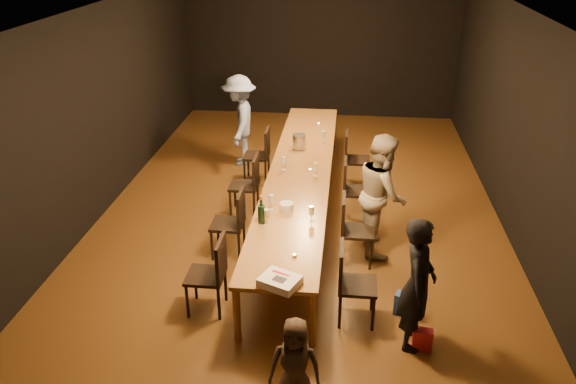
# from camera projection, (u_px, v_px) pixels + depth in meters

# --- Properties ---
(ground) EXTENTS (10.00, 10.00, 0.00)m
(ground) POSITION_uv_depth(u_px,v_px,m) (300.00, 215.00, 8.56)
(ground) COLOR #3F220F
(ground) RESTS_ON ground
(room_shell) EXTENTS (6.04, 10.04, 3.02)m
(room_shell) POSITION_uv_depth(u_px,v_px,m) (301.00, 81.00, 7.66)
(room_shell) COLOR black
(room_shell) RESTS_ON ground
(table) EXTENTS (0.90, 6.00, 0.75)m
(table) POSITION_uv_depth(u_px,v_px,m) (300.00, 173.00, 8.26)
(table) COLOR brown
(table) RESTS_ON ground
(chair_right_0) EXTENTS (0.42, 0.42, 0.93)m
(chair_right_0) POSITION_uv_depth(u_px,v_px,m) (358.00, 284.00, 6.13)
(chair_right_0) COLOR black
(chair_right_0) RESTS_ON ground
(chair_right_1) EXTENTS (0.42, 0.42, 0.93)m
(chair_right_1) POSITION_uv_depth(u_px,v_px,m) (357.00, 230.00, 7.20)
(chair_right_1) COLOR black
(chair_right_1) RESTS_ON ground
(chair_right_2) EXTENTS (0.42, 0.42, 0.93)m
(chair_right_2) POSITION_uv_depth(u_px,v_px,m) (357.00, 190.00, 8.28)
(chair_right_2) COLOR black
(chair_right_2) RESTS_ON ground
(chair_right_3) EXTENTS (0.42, 0.42, 0.93)m
(chair_right_3) POSITION_uv_depth(u_px,v_px,m) (357.00, 159.00, 9.35)
(chair_right_3) COLOR black
(chair_right_3) RESTS_ON ground
(chair_left_0) EXTENTS (0.42, 0.42, 0.93)m
(chair_left_0) POSITION_uv_depth(u_px,v_px,m) (205.00, 275.00, 6.30)
(chair_left_0) COLOR black
(chair_left_0) RESTS_ON ground
(chair_left_1) EXTENTS (0.42, 0.42, 0.93)m
(chair_left_1) POSITION_uv_depth(u_px,v_px,m) (227.00, 223.00, 7.37)
(chair_left_1) COLOR black
(chair_left_1) RESTS_ON ground
(chair_left_2) EXTENTS (0.42, 0.42, 0.93)m
(chair_left_2) POSITION_uv_depth(u_px,v_px,m) (244.00, 185.00, 8.44)
(chair_left_2) COLOR black
(chair_left_2) RESTS_ON ground
(chair_left_3) EXTENTS (0.42, 0.42, 0.93)m
(chair_left_3) POSITION_uv_depth(u_px,v_px,m) (256.00, 155.00, 9.52)
(chair_left_3) COLOR black
(chair_left_3) RESTS_ON ground
(woman_birthday) EXTENTS (0.44, 0.59, 1.48)m
(woman_birthday) POSITION_uv_depth(u_px,v_px,m) (418.00, 284.00, 5.66)
(woman_birthday) COLOR black
(woman_birthday) RESTS_ON ground
(woman_tan) EXTENTS (0.70, 0.86, 1.64)m
(woman_tan) POSITION_uv_depth(u_px,v_px,m) (382.00, 194.00, 7.37)
(woman_tan) COLOR tan
(woman_tan) RESTS_ON ground
(man_blue) EXTENTS (0.73, 1.12, 1.64)m
(man_blue) POSITION_uv_depth(u_px,v_px,m) (240.00, 121.00, 10.07)
(man_blue) COLOR #7B8EBF
(man_blue) RESTS_ON ground
(child) EXTENTS (0.48, 0.31, 0.97)m
(child) POSITION_uv_depth(u_px,v_px,m) (295.00, 365.00, 4.99)
(child) COLOR #423125
(child) RESTS_ON ground
(gift_bag_red) EXTENTS (0.21, 0.13, 0.24)m
(gift_bag_red) POSITION_uv_depth(u_px,v_px,m) (422.00, 340.00, 5.83)
(gift_bag_red) COLOR red
(gift_bag_red) RESTS_ON ground
(gift_bag_blue) EXTENTS (0.25, 0.21, 0.27)m
(gift_bag_blue) POSITION_uv_depth(u_px,v_px,m) (405.00, 305.00, 6.34)
(gift_bag_blue) COLOR #224396
(gift_bag_blue) RESTS_ON ground
(birthday_cake) EXTENTS (0.47, 0.43, 0.09)m
(birthday_cake) POSITION_uv_depth(u_px,v_px,m) (280.00, 281.00, 5.62)
(birthday_cake) COLOR white
(birthday_cake) RESTS_ON table
(plate_stack) EXTENTS (0.19, 0.19, 0.10)m
(plate_stack) POSITION_uv_depth(u_px,v_px,m) (286.00, 207.00, 7.07)
(plate_stack) COLOR white
(plate_stack) RESTS_ON table
(champagne_bottle) EXTENTS (0.10, 0.10, 0.36)m
(champagne_bottle) POSITION_uv_depth(u_px,v_px,m) (261.00, 210.00, 6.72)
(champagne_bottle) COLOR black
(champagne_bottle) RESTS_ON table
(ice_bucket) EXTENTS (0.26, 0.26, 0.23)m
(ice_bucket) POSITION_uv_depth(u_px,v_px,m) (299.00, 142.00, 8.97)
(ice_bucket) COLOR silver
(ice_bucket) RESTS_ON table
(wineglass_0) EXTENTS (0.06, 0.06, 0.21)m
(wineglass_0) POSITION_uv_depth(u_px,v_px,m) (267.00, 217.00, 6.71)
(wineglass_0) COLOR beige
(wineglass_0) RESTS_ON table
(wineglass_1) EXTENTS (0.06, 0.06, 0.21)m
(wineglass_1) POSITION_uv_depth(u_px,v_px,m) (311.00, 214.00, 6.78)
(wineglass_1) COLOR beige
(wineglass_1) RESTS_ON table
(wineglass_2) EXTENTS (0.06, 0.06, 0.21)m
(wineglass_2) POSITION_uv_depth(u_px,v_px,m) (271.00, 202.00, 7.07)
(wineglass_2) COLOR silver
(wineglass_2) RESTS_ON table
(wineglass_3) EXTENTS (0.06, 0.06, 0.21)m
(wineglass_3) POSITION_uv_depth(u_px,v_px,m) (315.00, 169.00, 8.00)
(wineglass_3) COLOR beige
(wineglass_3) RESTS_ON table
(wineglass_4) EXTENTS (0.06, 0.06, 0.21)m
(wineglass_4) POSITION_uv_depth(u_px,v_px,m) (284.00, 163.00, 8.20)
(wineglass_4) COLOR silver
(wineglass_4) RESTS_ON table
(wineglass_5) EXTENTS (0.06, 0.06, 0.21)m
(wineglass_5) POSITION_uv_depth(u_px,v_px,m) (323.00, 137.00, 9.21)
(wineglass_5) COLOR silver
(wineglass_5) RESTS_ON table
(tealight_near) EXTENTS (0.05, 0.05, 0.03)m
(tealight_near) POSITION_uv_depth(u_px,v_px,m) (294.00, 256.00, 6.10)
(tealight_near) COLOR #B2B7B2
(tealight_near) RESTS_ON table
(tealight_mid) EXTENTS (0.05, 0.05, 0.03)m
(tealight_mid) POSITION_uv_depth(u_px,v_px,m) (310.00, 170.00, 8.19)
(tealight_mid) COLOR #B2B7B2
(tealight_mid) RESTS_ON table
(tealight_far) EXTENTS (0.05, 0.05, 0.03)m
(tealight_far) POSITION_uv_depth(u_px,v_px,m) (319.00, 124.00, 10.05)
(tealight_far) COLOR #B2B7B2
(tealight_far) RESTS_ON table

